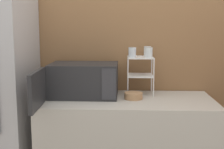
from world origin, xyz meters
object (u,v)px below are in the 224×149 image
(glass_front_left, at_px, (132,52))
(glass_front_right, at_px, (149,52))
(dish_rack, at_px, (140,67))
(glass_back_right, at_px, (147,51))
(microwave, at_px, (82,80))
(bowl, at_px, (133,96))

(glass_front_left, xyz_separation_m, glass_front_right, (0.14, -0.00, 0.00))
(dish_rack, xyz_separation_m, glass_front_right, (0.07, -0.07, 0.14))
(dish_rack, distance_m, glass_front_left, 0.17)
(glass_front_left, bearing_deg, glass_back_right, 45.97)
(microwave, xyz_separation_m, glass_front_right, (0.57, 0.07, 0.23))
(microwave, xyz_separation_m, bowl, (0.44, -0.07, -0.12))
(microwave, xyz_separation_m, dish_rack, (0.50, 0.14, 0.10))
(glass_front_right, bearing_deg, microwave, -173.27)
(glass_front_right, bearing_deg, glass_back_right, 90.51)
(glass_back_right, bearing_deg, glass_front_right, -89.49)
(microwave, distance_m, bowl, 0.46)
(glass_back_right, height_order, bowl, glass_back_right)
(glass_front_right, relative_size, bowl, 0.58)
(microwave, distance_m, dish_rack, 0.53)
(microwave, distance_m, glass_front_right, 0.62)
(dish_rack, bearing_deg, glass_front_right, -47.72)
(microwave, relative_size, bowl, 5.57)
(glass_front_left, xyz_separation_m, bowl, (0.01, -0.14, -0.35))
(microwave, distance_m, glass_back_right, 0.65)
(bowl, bearing_deg, glass_back_right, 65.54)
(bowl, bearing_deg, glass_front_right, 45.67)
(microwave, height_order, bowl, microwave)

